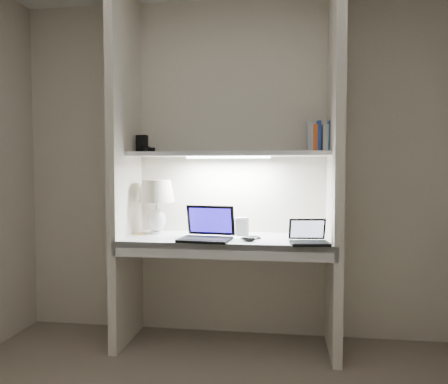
% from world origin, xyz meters
% --- Properties ---
extents(back_wall, '(3.20, 0.01, 2.50)m').
position_xyz_m(back_wall, '(0.00, 1.50, 1.25)').
color(back_wall, beige).
rests_on(back_wall, floor).
extents(alcove_panel_left, '(0.06, 0.55, 2.50)m').
position_xyz_m(alcove_panel_left, '(-0.73, 1.23, 1.25)').
color(alcove_panel_left, beige).
rests_on(alcove_panel_left, floor).
extents(alcove_panel_right, '(0.06, 0.55, 2.50)m').
position_xyz_m(alcove_panel_right, '(0.73, 1.23, 1.25)').
color(alcove_panel_right, beige).
rests_on(alcove_panel_right, floor).
extents(desk, '(1.40, 0.55, 0.04)m').
position_xyz_m(desk, '(0.00, 1.23, 0.75)').
color(desk, white).
rests_on(desk, alcove_panel_left).
extents(desk_apron, '(1.46, 0.03, 0.10)m').
position_xyz_m(desk_apron, '(0.00, 0.96, 0.72)').
color(desk_apron, silver).
rests_on(desk_apron, desk).
extents(shelf, '(1.40, 0.36, 0.03)m').
position_xyz_m(shelf, '(0.00, 1.32, 1.35)').
color(shelf, silver).
rests_on(shelf, back_wall).
extents(strip_light, '(0.60, 0.04, 0.02)m').
position_xyz_m(strip_light, '(0.00, 1.32, 1.33)').
color(strip_light, white).
rests_on(strip_light, shelf).
extents(table_lamp, '(0.27, 0.27, 0.39)m').
position_xyz_m(table_lamp, '(-0.53, 1.33, 1.04)').
color(table_lamp, white).
rests_on(table_lamp, desk).
extents(laptop_main, '(0.36, 0.32, 0.23)m').
position_xyz_m(laptop_main, '(-0.12, 1.10, 0.82)').
color(laptop_main, black).
rests_on(laptop_main, desk).
extents(laptop_netbook, '(0.26, 0.23, 0.15)m').
position_xyz_m(laptop_netbook, '(0.55, 1.04, 0.81)').
color(laptop_netbook, black).
rests_on(laptop_netbook, desk).
extents(speaker, '(0.11, 0.10, 0.13)m').
position_xyz_m(speaker, '(0.09, 1.33, 0.83)').
color(speaker, silver).
rests_on(speaker, desk).
extents(mouse, '(0.11, 0.09, 0.03)m').
position_xyz_m(mouse, '(0.17, 1.07, 0.79)').
color(mouse, black).
rests_on(mouse, desk).
extents(cable_coil, '(0.14, 0.14, 0.01)m').
position_xyz_m(cable_coil, '(0.18, 1.18, 0.78)').
color(cable_coil, black).
rests_on(cable_coil, desk).
extents(sticky_note, '(0.09, 0.09, 0.00)m').
position_xyz_m(sticky_note, '(-0.64, 1.28, 0.77)').
color(sticky_note, yellow).
rests_on(sticky_note, desk).
extents(book_row, '(0.20, 0.14, 0.21)m').
position_xyz_m(book_row, '(0.65, 1.34, 1.46)').
color(book_row, silver).
rests_on(book_row, shelf).
extents(shelf_box, '(0.08, 0.07, 0.13)m').
position_xyz_m(shelf_box, '(-0.64, 1.33, 1.43)').
color(shelf_box, black).
rests_on(shelf_box, shelf).
extents(shelf_gadget, '(0.11, 0.08, 0.05)m').
position_xyz_m(shelf_gadget, '(-0.62, 1.33, 1.39)').
color(shelf_gadget, black).
rests_on(shelf_gadget, shelf).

